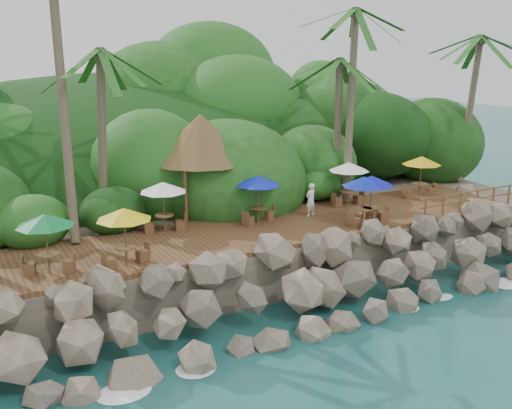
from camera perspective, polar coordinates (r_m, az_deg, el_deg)
ground at (r=22.19m, az=7.62°, el=-12.11°), size 140.00×140.00×0.00m
land_base at (r=35.12m, az=-7.85°, el=0.03°), size 32.00×25.20×2.10m
jungle_hill at (r=42.26m, az=-11.45°, el=0.97°), size 44.80×28.00×15.40m
seawall at (r=23.19m, az=4.79°, el=-7.65°), size 29.00×4.00×2.30m
terrace at (r=26.04m, az=-0.00°, el=-2.55°), size 26.00×5.00×0.20m
jungle_foliage at (r=34.51m, az=-7.19°, el=-2.04°), size 44.00×16.00×12.00m
foam_line at (r=22.39m, az=7.16°, el=-11.74°), size 25.20×0.80×0.06m
palms at (r=27.45m, az=-1.51°, el=17.95°), size 32.23×7.54×13.58m
palapa at (r=28.25m, az=-5.21°, el=6.27°), size 4.87×4.87×4.60m
dining_clusters at (r=25.09m, az=-0.71°, el=1.23°), size 23.85×5.18×2.15m
railing at (r=30.27m, az=19.40°, el=0.48°), size 6.10×0.10×1.00m
waiter at (r=27.86m, az=5.16°, el=0.45°), size 0.64×0.49×1.55m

